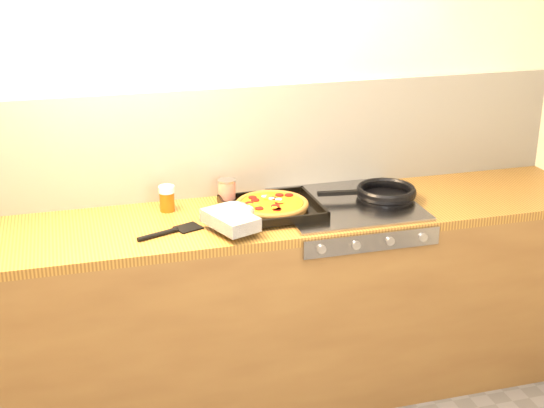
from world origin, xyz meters
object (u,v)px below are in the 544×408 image
object	(u,v)px
tomato_can	(227,192)
juice_glass	(167,198)
pizza_on_tray	(260,209)
frying_pan	(385,193)

from	to	relation	value
tomato_can	juice_glass	size ratio (longest dim) A/B	0.99
pizza_on_tray	frying_pan	world-z (taller)	pizza_on_tray
pizza_on_tray	juice_glass	xyz separation A→B (m)	(-0.37, 0.20, 0.01)
frying_pan	pizza_on_tray	bearing A→B (deg)	-175.03
tomato_can	juice_glass	distance (m)	0.27
tomato_can	juice_glass	bearing A→B (deg)	-176.56
juice_glass	frying_pan	bearing A→B (deg)	-8.58
tomato_can	frying_pan	bearing A→B (deg)	-13.15
tomato_can	juice_glass	world-z (taller)	juice_glass
frying_pan	juice_glass	distance (m)	0.98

